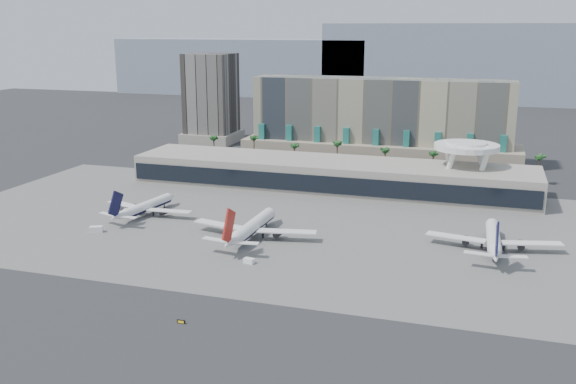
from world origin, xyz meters
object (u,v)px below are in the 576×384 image
(airliner_right, at_px, (493,239))
(service_vehicle_a, at_px, (96,229))
(airliner_centre, at_px, (252,227))
(taxiway_sign, at_px, (181,322))
(service_vehicle_b, at_px, (249,261))
(airliner_left, at_px, (145,207))

(airliner_right, xyz_separation_m, service_vehicle_a, (-127.33, -21.31, -2.66))
(airliner_centre, bearing_deg, service_vehicle_a, -167.83)
(taxiway_sign, bearing_deg, service_vehicle_b, 85.09)
(airliner_centre, distance_m, service_vehicle_a, 53.21)
(service_vehicle_a, relative_size, service_vehicle_b, 1.39)
(airliner_centre, distance_m, airliner_right, 76.00)
(airliner_left, xyz_separation_m, service_vehicle_a, (-5.69, -22.91, -2.26))
(airliner_left, relative_size, airliner_right, 0.89)
(airliner_left, relative_size, taxiway_sign, 18.74)
(airliner_right, relative_size, taxiway_sign, 21.09)
(airliner_left, distance_m, service_vehicle_a, 23.71)
(airliner_centre, relative_size, airliner_right, 1.04)
(airliner_left, xyz_separation_m, service_vehicle_b, (53.81, -34.89, -2.51))
(service_vehicle_a, distance_m, taxiway_sign, 79.11)
(service_vehicle_a, distance_m, service_vehicle_b, 60.70)
(airliner_left, height_order, taxiway_sign, airliner_left)
(airliner_right, bearing_deg, airliner_centre, -173.51)
(airliner_right, height_order, service_vehicle_b, airliner_right)
(airliner_left, xyz_separation_m, airliner_centre, (46.46, -12.74, 0.55))
(airliner_right, relative_size, service_vehicle_b, 13.92)
(airliner_left, relative_size, airliner_centre, 0.86)
(service_vehicle_a, bearing_deg, taxiway_sign, -67.39)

